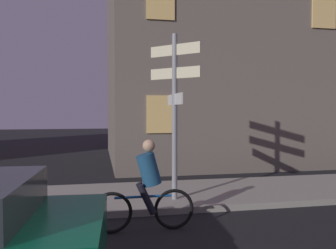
# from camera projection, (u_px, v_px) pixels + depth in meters

# --- Properties ---
(sidewalk_kerb) EXTENTS (40.00, 2.71, 0.14)m
(sidewalk_kerb) POSITION_uv_depth(u_px,v_px,m) (113.00, 198.00, 8.10)
(sidewalk_kerb) COLOR gray
(sidewalk_kerb) RESTS_ON ground_plane
(signpost) EXTENTS (0.93, 1.41, 3.66)m
(signpost) POSITION_uv_depth(u_px,v_px,m) (175.00, 102.00, 7.63)
(signpost) COLOR gray
(signpost) RESTS_ON sidewalk_kerb
(cyclist) EXTENTS (1.82, 0.32, 1.61)m
(cyclist) POSITION_uv_depth(u_px,v_px,m) (146.00, 189.00, 6.03)
(cyclist) COLOR black
(cyclist) RESTS_ON ground_plane
(building_right_block) EXTENTS (8.64, 8.41, 13.73)m
(building_right_block) POSITION_uv_depth(u_px,v_px,m) (207.00, 5.00, 15.47)
(building_right_block) COLOR #6B6056
(building_right_block) RESTS_ON ground_plane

